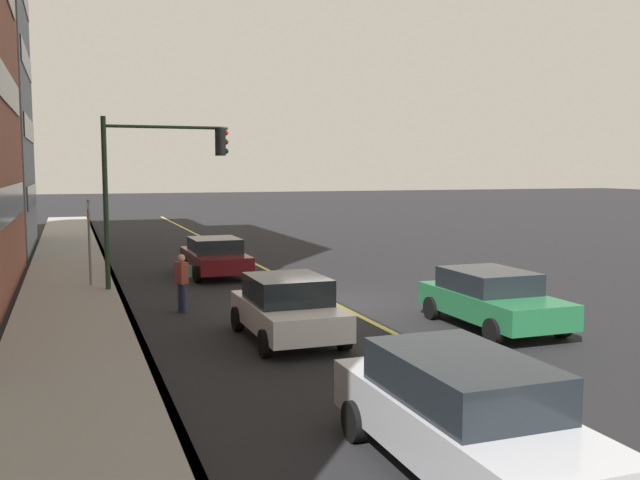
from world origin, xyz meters
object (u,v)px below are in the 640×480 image
(car_maroon, at_px, (215,256))
(traffic_light_mast, at_px, (155,173))
(car_green, at_px, (492,298))
(car_white, at_px, (288,307))
(pedestrian_with_backpack, at_px, (182,278))
(street_sign_post, at_px, (89,237))
(car_silver, at_px, (463,415))

(car_maroon, height_order, traffic_light_mast, traffic_light_mast)
(car_green, relative_size, car_white, 1.10)
(pedestrian_with_backpack, distance_m, street_sign_post, 5.27)
(car_maroon, distance_m, car_silver, 18.10)
(car_maroon, height_order, car_white, car_white)
(car_green, relative_size, car_silver, 0.89)
(car_maroon, distance_m, street_sign_post, 4.90)
(car_maroon, bearing_deg, car_white, 177.84)
(car_white, xyz_separation_m, street_sign_post, (8.73, 4.09, 0.98))
(car_white, distance_m, street_sign_post, 9.69)
(car_green, distance_m, pedestrian_with_backpack, 8.34)
(car_green, height_order, car_silver, car_silver)
(traffic_light_mast, relative_size, street_sign_post, 1.89)
(car_maroon, xyz_separation_m, street_sign_post, (-1.67, 4.49, 1.02))
(street_sign_post, bearing_deg, car_maroon, -69.53)
(pedestrian_with_backpack, distance_m, traffic_light_mast, 4.67)
(car_silver, bearing_deg, traffic_light_mast, 7.47)
(street_sign_post, bearing_deg, car_white, -154.89)
(street_sign_post, bearing_deg, pedestrian_with_backpack, -153.76)
(pedestrian_with_backpack, xyz_separation_m, traffic_light_mast, (3.64, 0.26, 2.91))
(car_silver, xyz_separation_m, traffic_light_mast, (15.38, 2.02, 3.03))
(car_green, distance_m, street_sign_post, 13.13)
(car_white, relative_size, street_sign_post, 1.31)
(car_white, bearing_deg, car_green, -95.58)
(car_maroon, distance_m, pedestrian_with_backpack, 6.71)
(car_maroon, distance_m, traffic_light_mast, 4.81)
(car_white, relative_size, pedestrian_with_backpack, 2.41)
(car_green, xyz_separation_m, street_sign_post, (9.24, 9.28, 1.00))
(pedestrian_with_backpack, bearing_deg, car_silver, -171.51)
(car_green, xyz_separation_m, pedestrian_with_backpack, (4.57, 6.98, 0.19))
(car_white, height_order, car_silver, car_silver)
(car_white, height_order, street_sign_post, street_sign_post)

